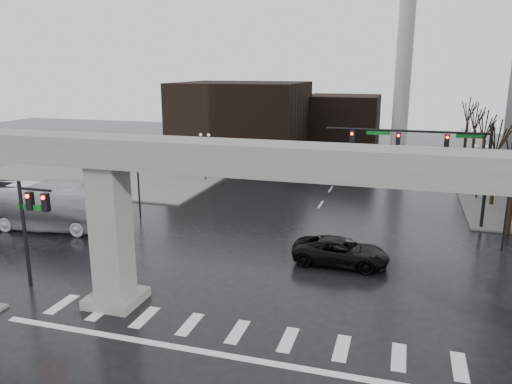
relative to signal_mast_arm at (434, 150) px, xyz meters
The scene contains 21 objects.
ground 21.64m from the signal_mast_arm, 115.57° to the right, with size 160.00×160.00×0.00m, color black.
sidewalk_nw 39.41m from the signal_mast_arm, 153.82° to the left, with size 28.00×36.00×0.15m, color slate.
elevated_guideway 20.35m from the signal_mast_arm, 112.35° to the right, with size 48.00×2.60×8.70m.
building_far_left 32.68m from the signal_mast_arm, 134.74° to the left, with size 16.00×14.00×10.00m, color black.
building_far_mid 35.02m from the signal_mast_arm, 108.32° to the left, with size 10.00×10.00×8.00m, color black.
smokestack 28.38m from the signal_mast_arm, 96.28° to the left, with size 3.60×3.60×30.00m.
signal_mast_arm is the anchor object (origin of this frame).
signal_left_pole 28.09m from the signal_mast_arm, 139.26° to the right, with size 2.30×0.30×6.00m.
lamp_right_0 6.99m from the signal_mast_arm, 46.80° to the right, with size 1.22×0.32×5.11m.
lamp_right_1 10.51m from the signal_mast_arm, 63.90° to the left, with size 1.22×0.32×5.11m.
lamp_right_2 23.75m from the signal_mast_arm, 79.01° to the left, with size 1.22×0.32×5.11m.
lamp_left_0 23.12m from the signal_mast_arm, 167.96° to the right, with size 1.22×0.32×5.11m.
lamp_left_1 24.42m from the signal_mast_arm, 157.75° to the left, with size 1.22×0.32×5.11m.
lamp_left_2 32.40m from the signal_mast_arm, 134.11° to the left, with size 1.22×0.32×5.11m.
tree_right_0 6.37m from the signal_mast_arm, ahead, with size 1.09×1.58×7.50m.
tree_right_1 9.57m from the signal_mast_arm, 52.50° to the left, with size 1.09×1.61×7.67m.
tree_right_2 16.45m from the signal_mast_arm, 70.00° to the left, with size 1.10×1.63×7.85m.
tree_right_3 24.04m from the signal_mast_arm, 76.58° to the left, with size 1.11×1.66×8.02m.
tree_right_4 31.83m from the signal_mast_arm, 79.94° to the left, with size 1.12×1.69×8.19m.
pickup_truck 12.62m from the signal_mast_arm, 118.40° to the right, with size 2.72×5.90×1.64m, color black.
city_bus 29.68m from the signal_mast_arm, 161.14° to the right, with size 2.99×12.79×3.56m, color silver.
Camera 1 is at (6.81, -20.67, 11.91)m, focal length 35.00 mm.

